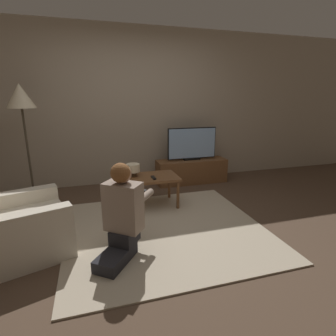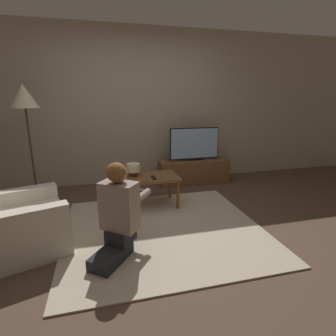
{
  "view_description": "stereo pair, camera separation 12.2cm",
  "coord_description": "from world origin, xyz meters",
  "px_view_note": "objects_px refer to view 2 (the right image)",
  "views": [
    {
      "loc": [
        -0.74,
        -2.63,
        1.48
      ],
      "look_at": [
        0.2,
        0.6,
        0.57
      ],
      "focal_mm": 28.0,
      "sensor_mm": 36.0,
      "label": 1
    },
    {
      "loc": [
        -0.63,
        -2.66,
        1.48
      ],
      "look_at": [
        0.2,
        0.6,
        0.57
      ],
      "focal_mm": 28.0,
      "sensor_mm": 36.0,
      "label": 2
    }
  ],
  "objects_px": {
    "floor_lamp": "(25,103)",
    "armchair": "(9,226)",
    "tv": "(194,144)",
    "table_lamp": "(133,168)",
    "person_kneeling": "(119,211)",
    "coffee_table": "(150,180)"
  },
  "relations": [
    {
      "from": "floor_lamp",
      "to": "armchair",
      "type": "bearing_deg",
      "value": -87.47
    },
    {
      "from": "tv",
      "to": "table_lamp",
      "type": "bearing_deg",
      "value": -146.44
    },
    {
      "from": "armchair",
      "to": "person_kneeling",
      "type": "xyz_separation_m",
      "value": [
        1.03,
        -0.28,
        0.17
      ]
    },
    {
      "from": "armchair",
      "to": "table_lamp",
      "type": "bearing_deg",
      "value": -74.08
    },
    {
      "from": "armchair",
      "to": "coffee_table",
      "type": "bearing_deg",
      "value": -80.1
    },
    {
      "from": "tv",
      "to": "floor_lamp",
      "type": "bearing_deg",
      "value": -175.33
    },
    {
      "from": "tv",
      "to": "coffee_table",
      "type": "bearing_deg",
      "value": -138.28
    },
    {
      "from": "armchair",
      "to": "tv",
      "type": "bearing_deg",
      "value": -74.13
    },
    {
      "from": "tv",
      "to": "coffee_table",
      "type": "xyz_separation_m",
      "value": [
        -0.94,
        -0.84,
        -0.31
      ]
    },
    {
      "from": "table_lamp",
      "to": "coffee_table",
      "type": "bearing_deg",
      "value": -20.62
    },
    {
      "from": "tv",
      "to": "floor_lamp",
      "type": "relative_size",
      "value": 0.53
    },
    {
      "from": "coffee_table",
      "to": "table_lamp",
      "type": "distance_m",
      "value": 0.27
    },
    {
      "from": "tv",
      "to": "table_lamp",
      "type": "relative_size",
      "value": 4.84
    },
    {
      "from": "tv",
      "to": "armchair",
      "type": "xyz_separation_m",
      "value": [
        -2.46,
        -1.64,
        -0.42
      ]
    },
    {
      "from": "person_kneeling",
      "to": "tv",
      "type": "bearing_deg",
      "value": -89.95
    },
    {
      "from": "coffee_table",
      "to": "person_kneeling",
      "type": "relative_size",
      "value": 0.85
    },
    {
      "from": "coffee_table",
      "to": "floor_lamp",
      "type": "xyz_separation_m",
      "value": [
        -1.58,
        0.63,
        1.02
      ]
    },
    {
      "from": "floor_lamp",
      "to": "person_kneeling",
      "type": "height_order",
      "value": "floor_lamp"
    },
    {
      "from": "table_lamp",
      "to": "armchair",
      "type": "bearing_deg",
      "value": -146.32
    },
    {
      "from": "armchair",
      "to": "person_kneeling",
      "type": "bearing_deg",
      "value": -123.0
    },
    {
      "from": "coffee_table",
      "to": "person_kneeling",
      "type": "distance_m",
      "value": 1.18
    },
    {
      "from": "tv",
      "to": "armchair",
      "type": "height_order",
      "value": "tv"
    }
  ]
}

